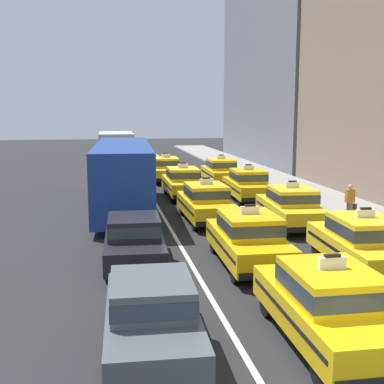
% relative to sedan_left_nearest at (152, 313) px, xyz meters
% --- Properties ---
extents(lane_stripe_left_center, '(0.14, 80.00, 0.01)m').
position_rel_sedan_left_nearest_xyz_m(lane_stripe_left_center, '(1.79, 16.76, -0.84)').
color(lane_stripe_left_center, silver).
rests_on(lane_stripe_left_center, ground).
extents(lane_stripe_center_right, '(0.14, 80.00, 0.01)m').
position_rel_sedan_left_nearest_xyz_m(lane_stripe_center_right, '(4.99, 16.76, -0.84)').
color(lane_stripe_center_right, silver).
rests_on(lane_stripe_center_right, ground).
extents(sidewalk_curb, '(4.00, 90.00, 0.15)m').
position_rel_sedan_left_nearest_xyz_m(sidewalk_curb, '(10.59, 11.76, -0.77)').
color(sidewalk_curb, gray).
rests_on(sidewalk_curb, ground).
extents(sedan_left_nearest, '(1.93, 4.37, 1.58)m').
position_rel_sedan_left_nearest_xyz_m(sedan_left_nearest, '(0.00, 0.00, 0.00)').
color(sedan_left_nearest, black).
rests_on(sedan_left_nearest, ground).
extents(sedan_left_second, '(1.94, 4.37, 1.58)m').
position_rel_sedan_left_nearest_xyz_m(sedan_left_second, '(0.03, 5.75, 0.00)').
color(sedan_left_second, black).
rests_on(sedan_left_second, ground).
extents(bus_left_third, '(3.04, 11.31, 3.22)m').
position_rel_sedan_left_nearest_xyz_m(bus_left_third, '(0.09, 14.58, 0.97)').
color(bus_left_third, black).
rests_on(bus_left_third, ground).
extents(box_truck_left_fourth, '(2.39, 7.00, 3.27)m').
position_rel_sedan_left_nearest_xyz_m(box_truck_left_fourth, '(0.11, 26.53, 0.93)').
color(box_truck_left_fourth, black).
rests_on(box_truck_left_fourth, ground).
extents(taxi_center_nearest, '(1.90, 4.59, 1.96)m').
position_rel_sedan_left_nearest_xyz_m(taxi_center_nearest, '(3.57, -0.24, 0.03)').
color(taxi_center_nearest, black).
rests_on(taxi_center_nearest, ground).
extents(taxi_center_second, '(1.92, 4.60, 1.96)m').
position_rel_sedan_left_nearest_xyz_m(taxi_center_second, '(3.50, 5.14, 0.03)').
color(taxi_center_second, black).
rests_on(taxi_center_second, ground).
extents(taxi_center_third, '(1.86, 4.58, 1.96)m').
position_rel_sedan_left_nearest_xyz_m(taxi_center_third, '(3.46, 11.41, 0.03)').
color(taxi_center_third, black).
rests_on(taxi_center_third, ground).
extents(taxi_center_fourth, '(1.83, 4.56, 1.96)m').
position_rel_sedan_left_nearest_xyz_m(taxi_center_fourth, '(3.47, 17.66, 0.03)').
color(taxi_center_fourth, black).
rests_on(taxi_center_fourth, ground).
extents(taxi_center_fifth, '(1.86, 4.58, 1.96)m').
position_rel_sedan_left_nearest_xyz_m(taxi_center_fifth, '(3.31, 23.99, 0.03)').
color(taxi_center_fifth, black).
rests_on(taxi_center_fifth, ground).
extents(taxi_right_second, '(2.07, 4.66, 1.96)m').
position_rel_sedan_left_nearest_xyz_m(taxi_right_second, '(6.72, 4.06, 0.03)').
color(taxi_right_second, black).
rests_on(taxi_right_second, ground).
extents(taxi_right_third, '(2.06, 4.65, 1.96)m').
position_rel_sedan_left_nearest_xyz_m(taxi_right_third, '(6.73, 9.84, 0.03)').
color(taxi_right_third, black).
rests_on(taxi_right_third, ground).
extents(taxi_right_fourth, '(1.96, 4.62, 1.96)m').
position_rel_sedan_left_nearest_xyz_m(taxi_right_fourth, '(6.76, 16.18, 0.03)').
color(taxi_right_fourth, black).
rests_on(taxi_right_fourth, ground).
extents(taxi_right_fifth, '(1.88, 4.58, 1.96)m').
position_rel_sedan_left_nearest_xyz_m(taxi_right_fifth, '(6.71, 22.19, 0.03)').
color(taxi_right_fifth, black).
rests_on(taxi_right_fifth, ground).
extents(pedestrian_mid_block, '(0.47, 0.24, 1.61)m').
position_rel_sedan_left_nearest_xyz_m(pedestrian_mid_block, '(9.22, 9.59, 0.11)').
color(pedestrian_mid_block, slate).
rests_on(pedestrian_mid_block, sidewalk_curb).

